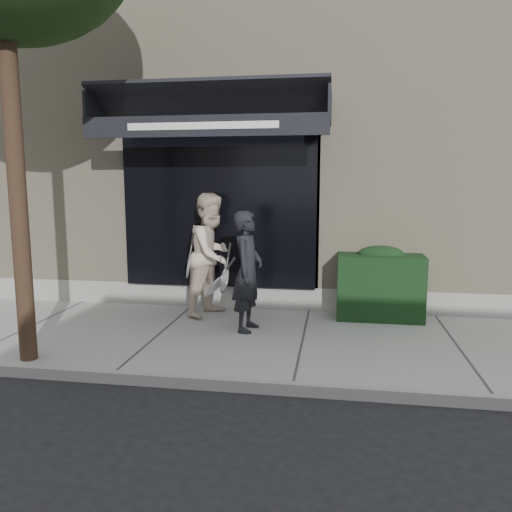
# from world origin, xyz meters

# --- Properties ---
(ground) EXTENTS (80.00, 80.00, 0.00)m
(ground) POSITION_xyz_m (0.00, 0.00, 0.00)
(ground) COLOR black
(ground) RESTS_ON ground
(sidewalk) EXTENTS (20.00, 3.00, 0.12)m
(sidewalk) POSITION_xyz_m (0.00, 0.00, 0.06)
(sidewalk) COLOR gray
(sidewalk) RESTS_ON ground
(curb) EXTENTS (20.00, 0.10, 0.14)m
(curb) POSITION_xyz_m (0.00, -1.55, 0.07)
(curb) COLOR gray
(curb) RESTS_ON ground
(building_facade) EXTENTS (14.30, 8.04, 5.64)m
(building_facade) POSITION_xyz_m (-0.01, 4.96, 2.74)
(building_facade) COLOR #B5A88A
(building_facade) RESTS_ON ground
(hedge) EXTENTS (1.30, 0.70, 1.14)m
(hedge) POSITION_xyz_m (1.10, 1.25, 0.66)
(hedge) COLOR black
(hedge) RESTS_ON sidewalk
(pedestrian_front) EXTENTS (0.76, 0.91, 1.71)m
(pedestrian_front) POSITION_xyz_m (-0.81, 0.28, 0.97)
(pedestrian_front) COLOR black
(pedestrian_front) RESTS_ON sidewalk
(pedestrian_back) EXTENTS (1.04, 1.15, 1.93)m
(pedestrian_back) POSITION_xyz_m (-1.51, 1.04, 1.09)
(pedestrian_back) COLOR beige
(pedestrian_back) RESTS_ON sidewalk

